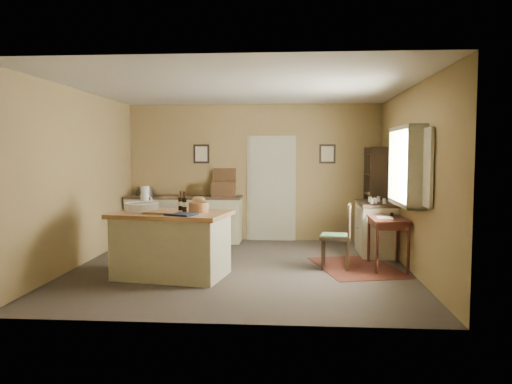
% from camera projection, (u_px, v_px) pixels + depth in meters
% --- Properties ---
extents(ground, '(5.00, 5.00, 0.00)m').
position_uv_depth(ground, '(241.00, 268.00, 7.55)').
color(ground, '#51463E').
rests_on(ground, ground).
extents(wall_back, '(5.00, 0.10, 2.70)m').
position_uv_depth(wall_back, '(254.00, 173.00, 9.93)').
color(wall_back, olive).
rests_on(wall_back, ground).
extents(wall_front, '(5.00, 0.10, 2.70)m').
position_uv_depth(wall_front, '(215.00, 191.00, 4.96)').
color(wall_front, olive).
rests_on(wall_front, ground).
extents(wall_left, '(0.10, 5.00, 2.70)m').
position_uv_depth(wall_left, '(79.00, 178.00, 7.62)').
color(wall_left, olive).
rests_on(wall_left, ground).
extents(wall_right, '(0.10, 5.00, 2.70)m').
position_uv_depth(wall_right, '(412.00, 179.00, 7.26)').
color(wall_right, olive).
rests_on(wall_right, ground).
extents(ceiling, '(5.00, 5.00, 0.00)m').
position_uv_depth(ceiling, '(241.00, 87.00, 7.34)').
color(ceiling, silver).
rests_on(ceiling, wall_back).
extents(door, '(0.97, 0.06, 2.11)m').
position_uv_depth(door, '(271.00, 187.00, 9.90)').
color(door, '#B2B197').
rests_on(door, ground).
extents(framed_prints, '(2.82, 0.02, 0.38)m').
position_uv_depth(framed_prints, '(264.00, 154.00, 9.86)').
color(framed_prints, black).
rests_on(framed_prints, ground).
extents(window, '(0.25, 1.99, 1.12)m').
position_uv_depth(window, '(410.00, 166.00, 7.05)').
color(window, beige).
rests_on(window, ground).
extents(work_island, '(1.71, 1.27, 1.20)m').
position_uv_depth(work_island, '(171.00, 242.00, 6.98)').
color(work_island, beige).
rests_on(work_island, ground).
extents(sideboard, '(2.26, 0.64, 1.18)m').
position_uv_depth(sideboard, '(185.00, 217.00, 9.79)').
color(sideboard, beige).
rests_on(sideboard, ground).
extents(rug, '(1.44, 1.81, 0.01)m').
position_uv_depth(rug, '(357.00, 267.00, 7.56)').
color(rug, '#562818').
rests_on(rug, ground).
extents(writing_desk, '(0.52, 0.85, 0.82)m').
position_uv_depth(writing_desk, '(388.00, 224.00, 7.47)').
color(writing_desk, '#3B1913').
rests_on(writing_desk, ground).
extents(desk_chair, '(0.51, 0.51, 0.95)m').
position_uv_depth(desk_chair, '(335.00, 237.00, 7.48)').
color(desk_chair, black).
rests_on(desk_chair, ground).
extents(right_cabinet, '(0.60, 1.08, 0.99)m').
position_uv_depth(right_cabinet, '(376.00, 228.00, 8.56)').
color(right_cabinet, beige).
rests_on(right_cabinet, ground).
extents(shelving_unit, '(0.31, 0.83, 1.84)m').
position_uv_depth(shelving_unit, '(377.00, 197.00, 9.30)').
color(shelving_unit, black).
rests_on(shelving_unit, ground).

